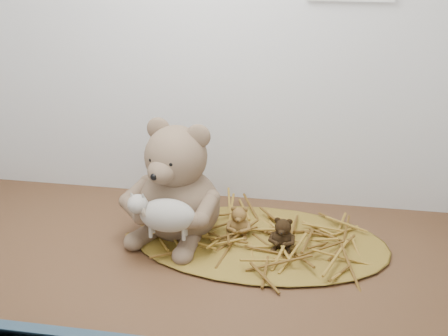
% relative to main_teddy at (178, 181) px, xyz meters
% --- Properties ---
extents(alcove_shell, '(1.20, 0.60, 0.90)m').
position_rel_main_teddy_xyz_m(alcove_shell, '(0.03, -0.00, 0.32)').
color(alcove_shell, '#3F2815').
rests_on(alcove_shell, ground).
extents(straw_bed, '(0.55, 0.32, 0.01)m').
position_rel_main_teddy_xyz_m(straw_bed, '(0.18, -0.01, -0.13)').
color(straw_bed, brown).
rests_on(straw_bed, shelf_floor).
extents(main_teddy, '(0.27, 0.28, 0.27)m').
position_rel_main_teddy_xyz_m(main_teddy, '(0.00, 0.00, 0.00)').
color(main_teddy, '#7B604B').
rests_on(main_teddy, shelf_floor).
extents(toy_lamb, '(0.15, 0.09, 0.10)m').
position_rel_main_teddy_xyz_m(toy_lamb, '(0.00, -0.10, -0.03)').
color(toy_lamb, '#B9B2A6').
rests_on(toy_lamb, main_teddy).
extents(mini_teddy_tan, '(0.06, 0.06, 0.07)m').
position_rel_main_teddy_xyz_m(mini_teddy_tan, '(0.13, 0.01, -0.09)').
color(mini_teddy_tan, brown).
rests_on(mini_teddy_tan, straw_bed).
extents(mini_teddy_brown, '(0.06, 0.06, 0.07)m').
position_rel_main_teddy_xyz_m(mini_teddy_brown, '(0.23, -0.03, -0.09)').
color(mini_teddy_brown, black).
rests_on(mini_teddy_brown, straw_bed).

